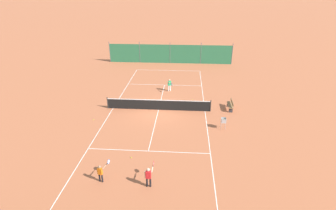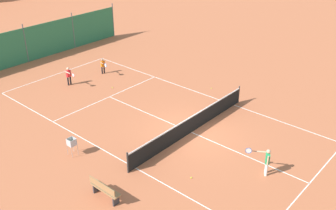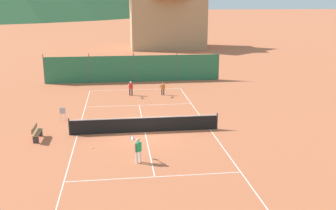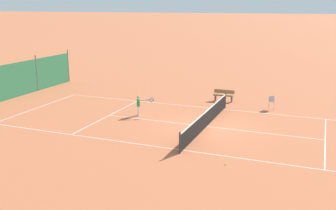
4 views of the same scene
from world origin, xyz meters
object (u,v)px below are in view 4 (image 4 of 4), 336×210
Objects in this scene: player_near_service at (139,104)px; tennis_ball_far_corner at (226,164)px; tennis_ball_by_net_right at (185,109)px; ball_hopper at (272,100)px; tennis_net at (207,118)px; courtside_bench at (224,95)px.

player_near_service reaches higher than tennis_ball_far_corner.
player_near_service is at bearing -129.63° from tennis_ball_far_corner.
player_near_service is 19.62× the size of tennis_ball_by_net_right.
tennis_ball_far_corner is 0.07× the size of ball_hopper.
tennis_net is at bearing 37.96° from tennis_ball_by_net_right.
tennis_net is 3.88m from tennis_ball_by_net_right.
player_near_service is at bearing -43.55° from tennis_ball_by_net_right.
courtside_bench is at bearing -165.89° from tennis_ball_far_corner.
courtside_bench is at bearing -106.32° from ball_hopper.
player_near_service reaches higher than tennis_net.
courtside_bench is (-11.44, -2.88, 0.42)m from tennis_ball_far_corner.
player_near_service is 9.06m from tennis_ball_far_corner.
ball_hopper is (-4.65, 7.60, -0.10)m from player_near_service.
ball_hopper reaches higher than tennis_ball_by_net_right.
tennis_net reaches higher than ball_hopper.
tennis_net reaches higher than tennis_ball_far_corner.
courtside_bench reaches higher than tennis_ball_far_corner.
courtside_bench is (-3.31, 1.83, 0.42)m from tennis_ball_by_net_right.
tennis_net is at bearing 81.75° from player_near_service.
tennis_net is 139.09× the size of tennis_ball_by_net_right.
tennis_ball_far_corner is at bearing 30.08° from tennis_ball_by_net_right.
tennis_ball_by_net_right is 1.00× the size of tennis_ball_far_corner.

